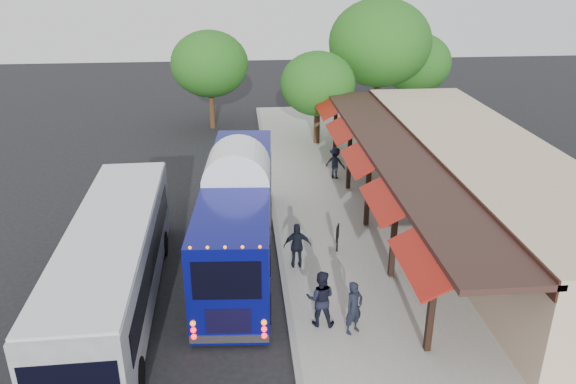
# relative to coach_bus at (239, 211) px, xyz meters

# --- Properties ---
(ground) EXTENTS (90.00, 90.00, 0.00)m
(ground) POSITION_rel_coach_bus_xyz_m (1.45, -2.23, -1.90)
(ground) COLOR black
(ground) RESTS_ON ground
(sidewalk) EXTENTS (10.00, 40.00, 0.15)m
(sidewalk) POSITION_rel_coach_bus_xyz_m (6.45, 1.77, -1.83)
(sidewalk) COLOR #9E9B93
(sidewalk) RESTS_ON ground
(curb) EXTENTS (0.20, 40.00, 0.16)m
(curb) POSITION_rel_coach_bus_xyz_m (1.50, 1.77, -1.83)
(curb) COLOR gray
(curb) RESTS_ON ground
(station_shelter) EXTENTS (8.15, 20.00, 3.60)m
(station_shelter) POSITION_rel_coach_bus_xyz_m (9.83, 1.77, -0.06)
(station_shelter) COLOR tan
(station_shelter) RESTS_ON ground
(coach_bus) EXTENTS (3.06, 11.20, 3.54)m
(coach_bus) POSITION_rel_coach_bus_xyz_m (0.00, 0.00, 0.00)
(coach_bus) COLOR #080B64
(coach_bus) RESTS_ON ground
(city_bus) EXTENTS (2.68, 11.19, 2.99)m
(city_bus) POSITION_rel_coach_bus_xyz_m (-3.94, -3.00, -0.25)
(city_bus) COLOR gray
(city_bus) RESTS_ON ground
(ped_a) EXTENTS (0.74, 0.68, 1.70)m
(ped_a) POSITION_rel_coach_bus_xyz_m (3.32, -5.16, -0.91)
(ped_a) COLOR black
(ped_a) RESTS_ON sidewalk
(ped_b) EXTENTS (1.00, 0.84, 1.82)m
(ped_b) POSITION_rel_coach_bus_xyz_m (2.39, -4.67, -0.84)
(ped_b) COLOR black
(ped_b) RESTS_ON sidewalk
(ped_c) EXTENTS (1.00, 0.42, 1.71)m
(ped_c) POSITION_rel_coach_bus_xyz_m (2.05, -1.21, -0.90)
(ped_c) COLOR black
(ped_c) RESTS_ON sidewalk
(ped_d) EXTENTS (1.20, 1.01, 1.61)m
(ped_d) POSITION_rel_coach_bus_xyz_m (4.85, 7.31, -0.95)
(ped_d) COLOR black
(ped_d) RESTS_ON sidewalk
(sign_board) EXTENTS (0.21, 0.48, 1.09)m
(sign_board) POSITION_rel_coach_bus_xyz_m (3.67, -0.23, -1.02)
(sign_board) COLOR black
(sign_board) RESTS_ON sidewalk
(tree_left) EXTENTS (4.34, 4.34, 5.55)m
(tree_left) POSITION_rel_coach_bus_xyz_m (4.71, 13.13, 1.79)
(tree_left) COLOR #382314
(tree_left) RESTS_ON ground
(tree_mid) EXTENTS (6.42, 6.42, 8.22)m
(tree_mid) POSITION_rel_coach_bus_xyz_m (9.04, 16.42, 3.58)
(tree_mid) COLOR #382314
(tree_mid) RESTS_ON ground
(tree_right) EXTENTS (4.63, 4.63, 5.92)m
(tree_right) POSITION_rel_coach_bus_xyz_m (11.91, 17.81, 2.04)
(tree_right) COLOR #382314
(tree_right) RESTS_ON ground
(tree_far) EXTENTS (4.91, 4.91, 6.28)m
(tree_far) POSITION_rel_coach_bus_xyz_m (-1.62, 17.33, 2.28)
(tree_far) COLOR #382314
(tree_far) RESTS_ON ground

